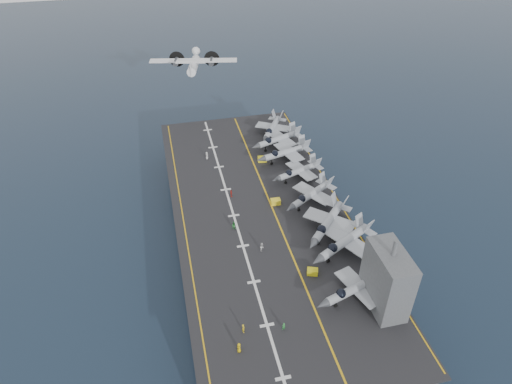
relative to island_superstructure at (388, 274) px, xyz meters
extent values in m
plane|color=#142135|center=(-15.00, 30.00, -17.90)|extent=(500.00, 500.00, 0.00)
cube|color=#56595E|center=(-15.00, 30.00, -12.90)|extent=(36.00, 90.00, 10.00)
cube|color=black|center=(-15.00, 30.00, -7.70)|extent=(38.00, 92.00, 0.40)
cube|color=gold|center=(-12.00, 30.00, -7.48)|extent=(0.35, 90.00, 0.02)
cube|color=silver|center=(-21.00, 30.00, -7.48)|extent=(0.50, 90.00, 0.02)
cube|color=gold|center=(-32.00, 30.00, -7.48)|extent=(0.25, 90.00, 0.02)
cube|color=gold|center=(3.50, 30.00, -7.48)|extent=(0.25, 90.00, 0.02)
imported|color=gold|center=(-26.60, -3.85, -6.54)|extent=(0.95, 1.27, 1.93)
imported|color=yellow|center=(-25.16, -0.36, -6.58)|extent=(0.74, 1.11, 1.84)
imported|color=#2B8936|center=(-21.82, 25.67, -6.55)|extent=(1.33, 1.11, 1.90)
imported|color=red|center=(-20.23, 36.92, -6.56)|extent=(0.77, 1.14, 1.87)
imported|color=silver|center=(-23.40, 54.60, -6.49)|extent=(0.83, 1.23, 2.02)
imported|color=#298537|center=(-18.50, -1.46, -6.67)|extent=(1.11, 0.86, 1.65)
imported|color=silver|center=(-17.50, 17.94, -6.54)|extent=(1.14, 1.36, 1.92)
camera|label=1|loc=(-33.85, -46.92, 56.76)|focal=32.00mm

